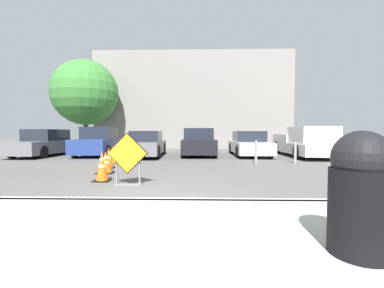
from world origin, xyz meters
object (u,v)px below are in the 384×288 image
Objects in this scene: bollard_nearest at (256,151)px; traffic_cone_fifth at (118,154)px; parked_car_fifth at (249,144)px; bollard_second at (295,152)px; trash_bin at (361,192)px; traffic_cone_second at (106,163)px; pickup_truck at (305,143)px; traffic_cone_third at (109,158)px; parked_car_second at (100,142)px; traffic_cone_nearest at (102,166)px; parked_car_nearest at (46,144)px; parked_car_third at (146,144)px; parked_car_fourth at (198,143)px; traffic_cone_fourth at (113,155)px; road_closed_sign at (127,158)px.

traffic_cone_fifth is at bearing 171.85° from bollard_nearest.
parked_car_fifth is 3.88m from bollard_second.
trash_bin is 1.32× the size of bollard_second.
traffic_cone_second is 10.39m from pickup_truck.
traffic_cone_third is 1.28× the size of traffic_cone_fifth.
bollard_second is at bearing 108.44° from parked_car_fifth.
traffic_cone_nearest is at bearing 108.30° from parked_car_second.
parked_car_nearest is 4.83× the size of bollard_nearest.
traffic_cone_fifth is 0.62× the size of bollard_nearest.
traffic_cone_third is at bearing 105.60° from traffic_cone_nearest.
pickup_truck is (8.57, -0.15, 0.07)m from parked_car_third.
pickup_truck is (5.71, -0.72, 0.01)m from parked_car_fourth.
traffic_cone_fourth is at bearing 31.08° from parked_car_fifth.
parked_car_nearest is 1.03× the size of parked_car_third.
traffic_cone_fourth reaches higher than traffic_cone_second.
bollard_nearest reaches higher than traffic_cone_second.
pickup_truck is at bearing 18.73° from traffic_cone_fourth.
parked_car_fifth reaches higher than bollard_nearest.
traffic_cone_fourth is at bearing -178.22° from bollard_second.
parked_car_nearest is 13.08m from bollard_second.
bollard_nearest is (6.21, -0.89, 0.22)m from traffic_cone_fifth.
parked_car_second is 1.02× the size of parked_car_fifth.
traffic_cone_fifth is (-0.16, 1.13, -0.08)m from traffic_cone_fourth.
road_closed_sign is 0.24× the size of pickup_truck.
parked_car_second is at bearing 114.26° from traffic_cone_third.
traffic_cone_fourth is 4.54m from parked_car_second.
parked_car_fourth is (3.77, 2.75, 0.41)m from traffic_cone_fifth.
parked_car_fifth is (5.72, 0.60, -0.01)m from parked_car_third.
parked_car_second is (-2.11, 4.00, 0.36)m from traffic_cone_fourth.
bollard_nearest is (-3.27, -2.92, -0.20)m from pickup_truck.
traffic_cone_fifth is 4.69m from parked_car_fourth.
traffic_cone_second is at bearing -78.14° from traffic_cone_fifth.
traffic_cone_fourth is 0.14× the size of pickup_truck.
parked_car_fourth is (3.61, 3.88, 0.34)m from traffic_cone_fourth.
trash_bin is (1.57, -12.06, 0.04)m from parked_car_fourth.
traffic_cone_second is at bearing -159.13° from bollard_second.
bollard_nearest is (11.02, -3.24, -0.16)m from parked_car_nearest.
traffic_cone_third is 0.85× the size of bollard_second.
bollard_second is at bearing -6.46° from traffic_cone_fifth.
traffic_cone_nearest is at bearing 70.28° from parked_car_fourth.
parked_car_third reaches higher than traffic_cone_fourth.
pickup_truck is 6.13× the size of bollard_second.
trash_bin is (3.34, -3.80, 0.06)m from road_closed_sign.
parked_car_fourth is 3.40× the size of trash_bin.
parked_car_fifth reaches higher than traffic_cone_fifth.
traffic_cone_fourth is at bearing -81.86° from traffic_cone_fifth.
traffic_cone_nearest reaches higher than traffic_cone_fifth.
bollard_nearest is (4.21, 4.61, -0.17)m from road_closed_sign.
traffic_cone_third is 1.02× the size of traffic_cone_fourth.
bollard_nearest reaches higher than traffic_cone_third.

